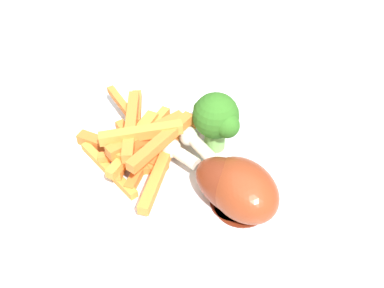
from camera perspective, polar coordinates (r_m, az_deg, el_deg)
name	(u,v)px	position (r m, az deg, el deg)	size (l,w,h in m)	color
dining_table	(178,263)	(0.50, -1.83, -15.11)	(1.21, 0.83, 0.72)	#B7B7BC
dinner_plate	(192,162)	(0.45, 0.00, -2.39)	(0.29, 0.29, 0.01)	silver
broccoli_floret_front	(216,118)	(0.43, 3.15, 3.34)	(0.05, 0.05, 0.06)	#7DBD59
carrot_fries_pile	(140,142)	(0.44, -6.70, 0.24)	(0.16, 0.13, 0.04)	orange
chicken_drumstick_near	(231,186)	(0.39, 5.07, -5.37)	(0.09, 0.12, 0.04)	#511A0E
chicken_drumstick_far	(239,186)	(0.39, 6.11, -5.43)	(0.11, 0.11, 0.05)	#622110
fork	(71,26)	(0.69, -15.28, 14.41)	(0.19, 0.01, 0.01)	silver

